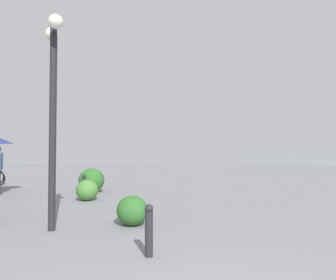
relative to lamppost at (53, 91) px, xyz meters
name	(u,v)px	position (x,y,z in m)	size (l,w,h in m)	color
lamppost	(53,91)	(0.00, 0.00, 0.00)	(0.98, 0.28, 4.17)	#232328
bollard_near	(149,229)	(-2.20, -1.15, -2.36)	(0.13, 0.13, 0.78)	#232328
bollard_mid	(84,184)	(4.65, -1.53, -2.39)	(0.13, 0.13, 0.71)	#232328
shrub_low	(91,180)	(5.08, -1.89, -2.32)	(1.05, 0.94, 0.89)	#2D6628
shrub_round	(87,190)	(3.29, -1.36, -2.44)	(0.76, 0.68, 0.65)	#477F38
shrub_wide	(132,211)	(-0.31, -1.57, -2.45)	(0.72, 0.65, 0.62)	#2D6628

